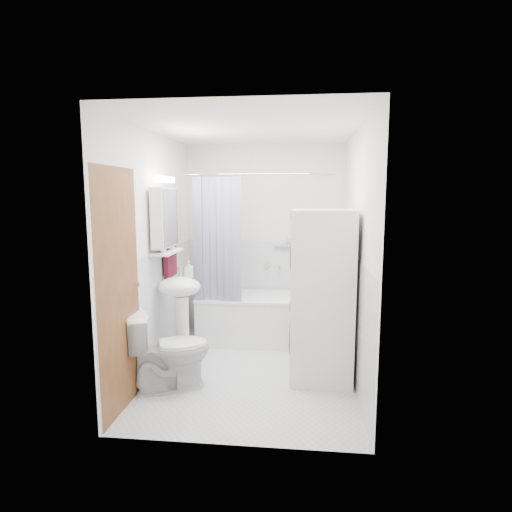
# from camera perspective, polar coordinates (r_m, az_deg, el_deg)

# --- Properties ---
(floor) EXTENTS (2.60, 2.60, 0.00)m
(floor) POSITION_cam_1_polar(r_m,az_deg,el_deg) (4.50, -0.44, -15.11)
(floor) COLOR silver
(floor) RESTS_ON ground
(room_walls) EXTENTS (2.60, 2.60, 2.60)m
(room_walls) POSITION_cam_1_polar(r_m,az_deg,el_deg) (4.14, -0.46, 4.13)
(room_walls) COLOR white
(room_walls) RESTS_ON ground
(wainscot) EXTENTS (1.98, 2.58, 2.58)m
(wainscot) POSITION_cam_1_polar(r_m,az_deg,el_deg) (4.58, -0.02, -6.74)
(wainscot) COLOR white
(wainscot) RESTS_ON ground
(door) EXTENTS (0.05, 2.00, 2.00)m
(door) POSITION_cam_1_polar(r_m,az_deg,el_deg) (3.91, -15.42, -3.62)
(door) COLOR brown
(door) RESTS_ON ground
(bathtub) EXTENTS (1.49, 0.71, 0.57)m
(bathtub) POSITION_cam_1_polar(r_m,az_deg,el_deg) (5.26, 0.59, -8.00)
(bathtub) COLOR white
(bathtub) RESTS_ON ground
(tub_spout) EXTENTS (0.04, 0.12, 0.04)m
(tub_spout) POSITION_cam_1_polar(r_m,az_deg,el_deg) (5.43, 3.04, -1.25)
(tub_spout) COLOR silver
(tub_spout) RESTS_ON room_walls
(curtain_rod) EXTENTS (1.67, 0.02, 0.02)m
(curtain_rod) POSITION_cam_1_polar(r_m,az_deg,el_deg) (4.76, 0.27, 10.85)
(curtain_rod) COLOR silver
(curtain_rod) RESTS_ON room_walls
(shower_curtain) EXTENTS (0.55, 0.02, 1.45)m
(shower_curtain) POSITION_cam_1_polar(r_m,az_deg,el_deg) (4.85, -5.14, 1.90)
(shower_curtain) COLOR #141241
(shower_curtain) RESTS_ON curtain_rod
(sink) EXTENTS (0.44, 0.37, 1.04)m
(sink) POSITION_cam_1_polar(r_m,az_deg,el_deg) (4.47, -10.08, -5.88)
(sink) COLOR white
(sink) RESTS_ON ground
(medicine_cabinet) EXTENTS (0.13, 0.50, 0.71)m
(medicine_cabinet) POSITION_cam_1_polar(r_m,az_deg,el_deg) (4.43, -12.06, 5.24)
(medicine_cabinet) COLOR white
(medicine_cabinet) RESTS_ON room_walls
(shelf) EXTENTS (0.18, 0.54, 0.02)m
(shelf) POSITION_cam_1_polar(r_m,az_deg,el_deg) (4.46, -11.74, 0.55)
(shelf) COLOR silver
(shelf) RESTS_ON room_walls
(shower_caddy) EXTENTS (0.22, 0.06, 0.02)m
(shower_caddy) POSITION_cam_1_polar(r_m,az_deg,el_deg) (5.39, 3.59, 1.47)
(shower_caddy) COLOR silver
(shower_caddy) RESTS_ON room_walls
(towel) EXTENTS (0.07, 0.32, 0.78)m
(towel) POSITION_cam_1_polar(r_m,az_deg,el_deg) (4.70, -11.40, 2.08)
(towel) COLOR #551427
(towel) RESTS_ON room_walls
(washer_dryer) EXTENTS (0.61, 0.60, 1.64)m
(washer_dryer) POSITION_cam_1_polar(r_m,az_deg,el_deg) (4.14, 8.80, -5.29)
(washer_dryer) COLOR white
(washer_dryer) RESTS_ON ground
(toilet) EXTENTS (0.85, 0.68, 0.73)m
(toilet) POSITION_cam_1_polar(r_m,az_deg,el_deg) (4.09, -11.50, -12.20)
(toilet) COLOR white
(toilet) RESTS_ON ground
(soap_pump) EXTENTS (0.08, 0.17, 0.08)m
(soap_pump) POSITION_cam_1_polar(r_m,az_deg,el_deg) (4.59, -8.94, -2.33)
(soap_pump) COLOR gray
(soap_pump) RESTS_ON sink
(shelf_bottle) EXTENTS (0.07, 0.18, 0.07)m
(shelf_bottle) POSITION_cam_1_polar(r_m,az_deg,el_deg) (4.31, -12.37, 0.91)
(shelf_bottle) COLOR gray
(shelf_bottle) RESTS_ON shelf
(shelf_cup) EXTENTS (0.10, 0.09, 0.10)m
(shelf_cup) POSITION_cam_1_polar(r_m,az_deg,el_deg) (4.56, -11.30, 1.53)
(shelf_cup) COLOR gray
(shelf_cup) RESTS_ON shelf
(shampoo_a) EXTENTS (0.13, 0.17, 0.13)m
(shampoo_a) POSITION_cam_1_polar(r_m,az_deg,el_deg) (5.37, 4.79, 2.25)
(shampoo_a) COLOR gray
(shampoo_a) RESTS_ON shower_caddy
(shampoo_b) EXTENTS (0.08, 0.21, 0.08)m
(shampoo_b) POSITION_cam_1_polar(r_m,az_deg,el_deg) (5.37, 6.07, 1.96)
(shampoo_b) COLOR #2B2EAC
(shampoo_b) RESTS_ON shower_caddy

